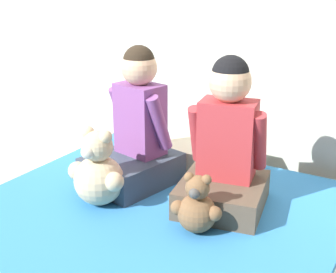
# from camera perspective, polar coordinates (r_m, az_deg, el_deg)

# --- Properties ---
(child_on_left) EXTENTS (0.39, 0.44, 0.62)m
(child_on_left) POSITION_cam_1_polar(r_m,az_deg,el_deg) (2.10, -3.93, 0.39)
(child_on_left) COLOR #384251
(child_on_left) RESTS_ON bed
(child_on_right) EXTENTS (0.40, 0.42, 0.62)m
(child_on_right) POSITION_cam_1_polar(r_m,az_deg,el_deg) (1.89, 7.07, -1.43)
(child_on_right) COLOR brown
(child_on_right) RESTS_ON bed
(teddy_bear_held_by_left_child) EXTENTS (0.28, 0.21, 0.33)m
(teddy_bear_held_by_left_child) POSITION_cam_1_polar(r_m,az_deg,el_deg) (1.94, -8.50, -4.38)
(teddy_bear_held_by_left_child) COLOR #D1B78E
(teddy_bear_held_by_left_child) RESTS_ON bed
(teddy_bear_held_by_right_child) EXTENTS (0.19, 0.15, 0.23)m
(teddy_bear_held_by_right_child) POSITION_cam_1_polar(r_m,az_deg,el_deg) (1.74, 3.55, -8.63)
(teddy_bear_held_by_right_child) COLOR brown
(teddy_bear_held_by_right_child) RESTS_ON bed
(pillow_at_headboard) EXTENTS (0.46, 0.29, 0.11)m
(pillow_at_headboard) POSITION_cam_1_polar(r_m,az_deg,el_deg) (2.31, 5.10, -2.45)
(pillow_at_headboard) COLOR beige
(pillow_at_headboard) RESTS_ON bed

